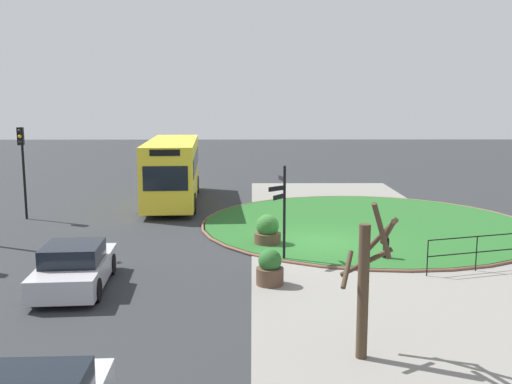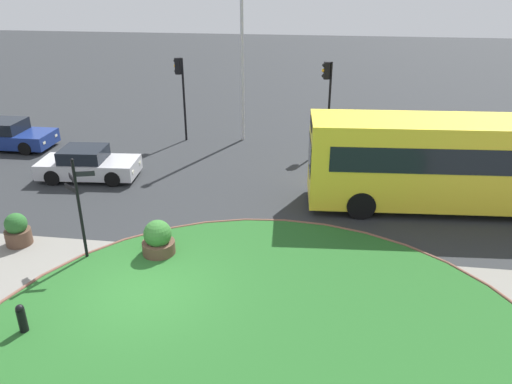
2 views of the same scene
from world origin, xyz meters
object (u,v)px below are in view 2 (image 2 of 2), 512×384
Objects in this scene: signpost_directional at (79,203)px; planter_near_signpost at (158,240)px; lamppost_tall at (242,45)px; bus_yellow at (451,162)px; traffic_light_near at (327,87)px; car_trailing at (8,135)px; bollard_foreground at (22,319)px; planter_kerbside at (17,231)px; car_far_lane at (88,164)px; traffic_light_far at (181,81)px.

signpost_directional reaches higher than planter_near_signpost.
planter_near_signpost is at bearing -93.37° from lamppost_tall.
signpost_directional is 0.32× the size of bus_yellow.
traffic_light_near is (6.93, 11.24, 1.18)m from signpost_directional.
car_trailing is at bearing -15.65° from bus_yellow.
car_trailing is 1.04× the size of traffic_light_near.
bollard_foreground is 0.19× the size of car_trailing.
lamppost_tall reaches higher than bus_yellow.
bus_yellow reaches higher than car_trailing.
lamppost_tall is (-4.14, 0.83, 1.70)m from traffic_light_near.
planter_kerbside is (5.84, -8.72, -0.14)m from car_trailing.
traffic_light_near is at bearing 6.82° from car_trailing.
bus_yellow is at bearing -8.30° from car_far_lane.
traffic_light_near is 3.54× the size of planter_near_signpost.
car_far_lane is at bearing 130.79° from planter_near_signpost.
traffic_light_near is at bearing 65.93° from planter_near_signpost.
traffic_light_near is 3.87× the size of planter_kerbside.
car_trailing is 13.63m from planter_near_signpost.
traffic_light_far reaches higher than planter_near_signpost.
bus_yellow is 2.42× the size of traffic_light_near.
bus_yellow is 13.32m from traffic_light_far.
planter_kerbside is at bearing 39.03° from traffic_light_near.
bus_yellow reaches higher than signpost_directional.
traffic_light_near reaches higher than bus_yellow.
traffic_light_far is at bearing 61.05° from car_far_lane.
car_far_lane is 1.00× the size of traffic_light_far.
traffic_light_near is at bearing -11.33° from lamppost_tall.
car_trailing reaches higher than planter_kerbside.
bus_yellow is at bearing 160.30° from traffic_light_far.
traffic_light_near is at bearing -173.74° from traffic_light_far.
car_trailing is 10.50m from planter_kerbside.
car_far_lane is at bearing -30.24° from car_trailing.
lamppost_tall is at bearing 80.00° from bollard_foreground.
bus_yellow is 11.39m from lamppost_tall.
planter_kerbside reaches higher than bollard_foreground.
car_far_lane is 0.46× the size of lamppost_tall.
traffic_light_near reaches higher than planter_kerbside.
lamppost_tall reaches higher than bollard_foreground.
car_trailing reaches higher than car_far_lane.
lamppost_tall is at bearing 13.65° from car_trailing.
lamppost_tall reaches higher than car_far_lane.
bus_yellow reaches higher than car_far_lane.
signpost_directional is 3.00× the size of planter_kerbside.
signpost_directional is at bearing -48.64° from car_trailing.
bus_yellow reaches higher than bollard_foreground.
bollard_foreground is at bearing -117.71° from planter_near_signpost.
car_far_lane is 7.41m from planter_near_signpost.
car_far_lane is 0.99× the size of traffic_light_near.
car_trailing is at bearing 123.47° from bollard_foreground.
planter_kerbside is (-13.85, -4.67, -1.27)m from bus_yellow.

